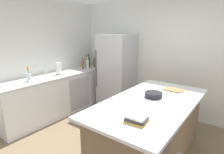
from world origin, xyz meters
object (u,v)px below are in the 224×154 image
sink_faucet (46,69)px  cutting_board (174,90)px  flower_vase (29,77)px  whiskey_bottle (95,63)px  vinegar_bottle (83,64)px  kitchen_island (150,130)px  cookbook_stack (137,119)px  olive_oil_bottle (86,63)px  wine_bottle (89,62)px  syrup_bottle (98,62)px  paper_towel_roll (59,69)px  refrigerator (117,72)px  soda_bottle (88,64)px  mixing_bowl (153,95)px

sink_faucet → cutting_board: size_ratio=1.01×
flower_vase → cutting_board: size_ratio=1.02×
whiskey_bottle → vinegar_bottle: vinegar_bottle is taller
kitchen_island → cookbook_stack: bearing=-78.0°
sink_faucet → olive_oil_bottle: 1.26m
flower_vase → whiskey_bottle: size_ratio=1.11×
olive_oil_bottle → wine_bottle: bearing=89.6°
syrup_bottle → paper_towel_roll: bearing=-93.2°
vinegar_bottle → wine_bottle: bearing=101.7°
flower_vase → wine_bottle: (-0.12, 1.80, 0.04)m
paper_towel_roll → flower_vase: bearing=-87.7°
refrigerator → flower_vase: (-0.80, -1.83, 0.12)m
whiskey_bottle → paper_towel_roll: bearing=-92.6°
soda_bottle → mixing_bowl: (2.30, -0.99, -0.09)m
paper_towel_roll → kitchen_island: bearing=-6.3°
refrigerator → paper_towel_roll: bearing=-127.4°
wine_bottle → soda_bottle: bearing=-52.3°
kitchen_island → olive_oil_bottle: (-2.49, 1.24, 0.58)m
mixing_bowl → syrup_bottle: bearing=149.0°
vinegar_bottle → cookbook_stack: (2.57, -1.72, -0.07)m
refrigerator → olive_oil_bottle: (-0.92, -0.12, 0.14)m
refrigerator → vinegar_bottle: 0.93m
cookbook_stack → paper_towel_roll: bearing=159.6°
kitchen_island → sink_faucet: bearing=-179.4°
paper_towel_roll → syrup_bottle: size_ratio=1.12×
soda_bottle → flower_vase: bearing=-91.1°
paper_towel_roll → olive_oil_bottle: (-0.09, 0.97, -0.01)m
whiskey_bottle → wine_bottle: (-0.14, -0.09, 0.02)m
paper_towel_roll → mixing_bowl: size_ratio=1.21×
whiskey_bottle → wine_bottle: 0.17m
sink_faucet → flower_vase: (0.10, -0.45, -0.06)m
syrup_bottle → cookbook_stack: syrup_bottle is taller
olive_oil_bottle → syrup_bottle: bearing=60.6°
wine_bottle → cutting_board: wine_bottle is taller
soda_bottle → cookbook_stack: soda_bottle is taller
kitchen_island → olive_oil_bottle: olive_oil_bottle is taller
syrup_bottle → vinegar_bottle: (-0.10, -0.48, 0.00)m
wine_bottle → kitchen_island: bearing=-28.1°
sink_faucet → olive_oil_bottle: (-0.02, 1.26, -0.03)m
refrigerator → syrup_bottle: refrigerator is taller
sink_faucet → whiskey_bottle: bearing=85.0°
paper_towel_roll → whiskey_bottle: bearing=87.4°
kitchen_island → vinegar_bottle: (-2.43, 1.04, 0.57)m
paper_towel_roll → refrigerator: bearing=52.6°
paper_towel_roll → soda_bottle: 0.87m
paper_towel_roll → olive_oil_bottle: olive_oil_bottle is taller
whiskey_bottle → cookbook_stack: size_ratio=1.11×
sink_faucet → wine_bottle: size_ratio=0.85×
kitchen_island → syrup_bottle: size_ratio=7.47×
whiskey_bottle → olive_oil_bottle: olive_oil_bottle is taller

